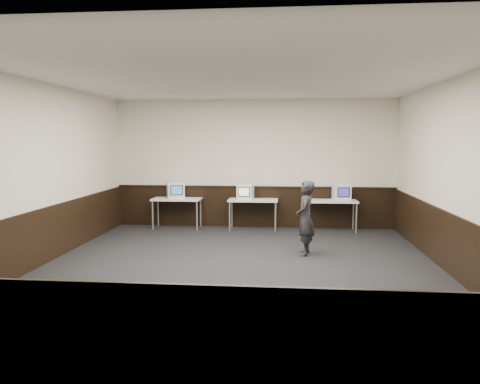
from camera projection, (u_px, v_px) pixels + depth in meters
name	position (u px, v px, depth m)	size (l,w,h in m)	color
floor	(239.00, 270.00, 7.93)	(8.00, 8.00, 0.00)	black
ceiling	(239.00, 78.00, 7.58)	(8.00, 8.00, 0.00)	white
back_wall	(254.00, 164.00, 11.71)	(7.00, 7.00, 0.00)	silver
front_wall	(191.00, 213.00, 3.80)	(7.00, 7.00, 0.00)	silver
left_wall	(38.00, 174.00, 8.09)	(8.00, 8.00, 0.00)	silver
right_wall	(458.00, 177.00, 7.42)	(8.00, 8.00, 0.00)	silver
wainscot_back	(254.00, 207.00, 11.81)	(6.98, 0.04, 1.00)	black
wainscot_front	(193.00, 342.00, 3.94)	(6.98, 0.04, 1.00)	black
wainscot_left	(42.00, 237.00, 8.21)	(0.04, 7.98, 1.00)	black
wainscot_right	(453.00, 245.00, 7.55)	(0.04, 7.98, 1.00)	black
wainscot_rail	(254.00, 187.00, 11.74)	(6.98, 0.06, 0.04)	black
desk_left	(177.00, 201.00, 11.60)	(1.20, 0.60, 0.75)	silver
desk_center	(253.00, 202.00, 11.42)	(1.20, 0.60, 0.75)	silver
desk_right	(332.00, 203.00, 11.24)	(1.20, 0.60, 0.75)	silver
emac_left	(176.00, 190.00, 11.58)	(0.53, 0.54, 0.41)	white
emac_center	(245.00, 192.00, 11.37)	(0.41, 0.43, 0.37)	white
emac_right	(342.00, 192.00, 11.22)	(0.44, 0.46, 0.39)	white
person	(305.00, 218.00, 8.89)	(0.52, 0.34, 1.43)	black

